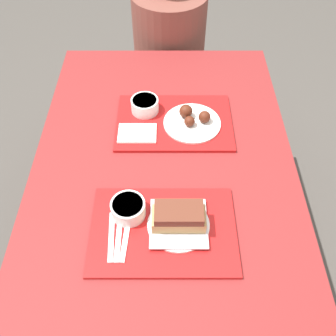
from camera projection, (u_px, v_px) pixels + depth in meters
ground_plane at (164, 268)px, 1.89m from camera, size 12.00×12.00×0.00m
picnic_table at (163, 190)px, 1.38m from camera, size 0.94×1.52×0.76m
picnic_bench_far at (164, 87)px, 2.22m from camera, size 0.89×0.28×0.44m
tray_near at (161, 230)px, 1.15m from camera, size 0.45×0.31×0.01m
tray_far at (173, 122)px, 1.46m from camera, size 0.45×0.31×0.01m
bowl_coleslaw_near at (127, 208)px, 1.16m from camera, size 0.11×0.11×0.05m
brisket_sandwich_plate at (178, 219)px, 1.13m from camera, size 0.19×0.19×0.09m
plastic_fork_near at (118, 237)px, 1.13m from camera, size 0.02×0.17×0.00m
plastic_knife_near at (125, 237)px, 1.13m from camera, size 0.03×0.17×0.00m
plastic_spoon_near at (111, 237)px, 1.13m from camera, size 0.03×0.17×0.00m
condiment_packet at (166, 209)px, 1.19m from camera, size 0.04×0.03×0.01m
bowl_coleslaw_far at (144, 105)px, 1.47m from camera, size 0.11×0.11×0.05m
wings_plate_far at (191, 120)px, 1.44m from camera, size 0.22×0.22×0.06m
napkin_far at (136, 133)px, 1.41m from camera, size 0.14×0.10×0.01m
person_seated_across at (168, 35)px, 1.97m from camera, size 0.38×0.38×0.67m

